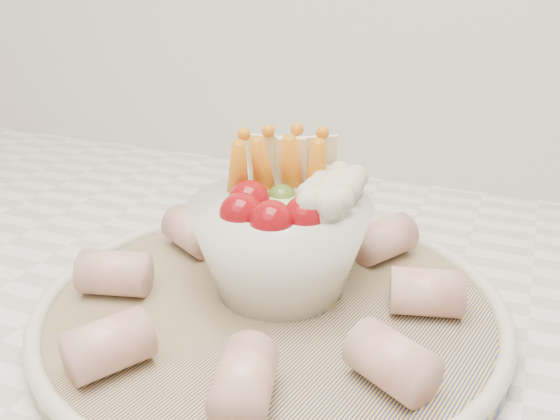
% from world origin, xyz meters
% --- Properties ---
extents(serving_platter, '(0.40, 0.40, 0.02)m').
position_xyz_m(serving_platter, '(0.16, 1.43, 0.93)').
color(serving_platter, navy).
rests_on(serving_platter, kitchen_counter).
extents(veggie_bowl, '(0.13, 0.13, 0.11)m').
position_xyz_m(veggie_bowl, '(0.16, 1.45, 0.98)').
color(veggie_bowl, white).
rests_on(veggie_bowl, serving_platter).
extents(cured_meat_rolls, '(0.27, 0.28, 0.03)m').
position_xyz_m(cured_meat_rolls, '(0.16, 1.43, 0.95)').
color(cured_meat_rolls, '#BF5D57').
rests_on(cured_meat_rolls, serving_platter).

